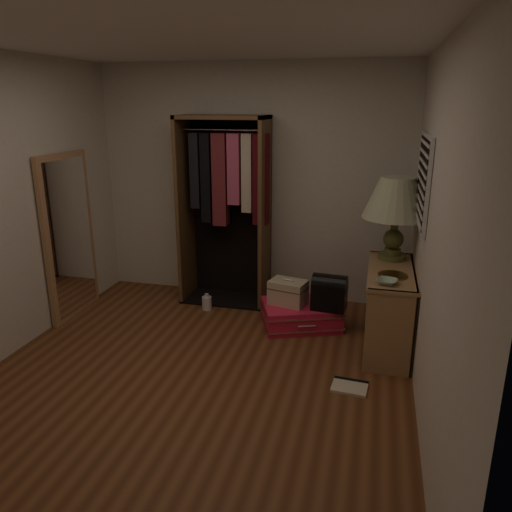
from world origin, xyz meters
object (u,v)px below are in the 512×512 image
Objects in this scene: floor_mirror at (69,236)px; white_jug at (207,303)px; open_wardrobe at (227,194)px; black_bag at (329,291)px; train_case at (288,292)px; console_bookshelf at (389,305)px; pink_suitcase at (301,315)px; table_lamp at (397,200)px.

white_jug is (1.34, 0.40, -0.77)m from floor_mirror.
white_jug is (-0.14, -0.37, -1.14)m from open_wardrobe.
black_bag reaches higher than white_jug.
floor_mirror is 4.15× the size of train_case.
open_wardrobe is at bearing 159.50° from black_bag.
console_bookshelf is 0.91m from pink_suitcase.
console_bookshelf is 3.14× the size of black_bag.
open_wardrobe is at bearing 129.73° from pink_suitcase.
white_jug is at bearing 16.82° from floor_mirror.
floor_mirror is 4.76× the size of black_bag.
floor_mirror reaches higher than black_bag.
train_case is (-0.97, 0.19, -0.04)m from console_bookshelf.
black_bag is (2.68, 0.19, -0.43)m from floor_mirror.
table_lamp reaches higher than pink_suitcase.
pink_suitcase is 1.07m from white_jug.
black_bag is at bearing -25.87° from open_wardrobe.
white_jug is at bearing -177.17° from train_case.
open_wardrobe is 1.56m from black_bag.
white_jug is (-0.93, 0.18, -0.28)m from train_case.
pink_suitcase is at bearing -174.17° from table_lamp.
table_lamp is at bearing 5.88° from floor_mirror.
floor_mirror is at bearing -179.44° from console_bookshelf.
pink_suitcase is 1.47m from table_lamp.
console_bookshelf is 1.23× the size of pink_suitcase.
open_wardrobe is 1.21m from white_jug.
table_lamp is (0.84, 0.09, 1.20)m from pink_suitcase.
floor_mirror is 2.19× the size of table_lamp.
floor_mirror is at bearing -174.12° from table_lamp.
open_wardrobe is 1.71m from floor_mirror.
table_lamp is (0.00, 0.30, 0.92)m from console_bookshelf.
table_lamp is at bearing -2.11° from white_jug.
floor_mirror is (-1.48, -0.77, -0.37)m from open_wardrobe.
console_bookshelf is at bearing -11.08° from white_jug.
train_case is 1.15× the size of black_bag.
open_wardrobe is at bearing 27.49° from floor_mirror.
train_case is at bearing 5.69° from floor_mirror.
console_bookshelf is at bearing 0.56° from floor_mirror.
pink_suitcase is 4.99× the size of white_jug.
train_case is at bearing -10.89° from white_jug.
black_bag is 1.07m from table_lamp.
table_lamp reaches higher than white_jug.
open_wardrobe is 2.24× the size of pink_suitcase.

